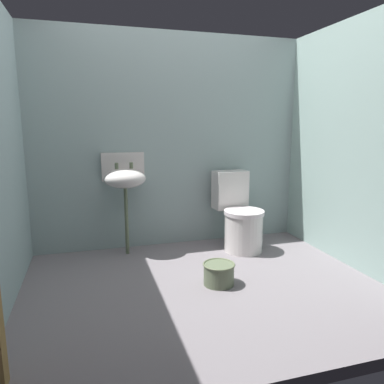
{
  "coord_description": "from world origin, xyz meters",
  "views": [
    {
      "loc": [
        -0.84,
        -2.62,
        1.27
      ],
      "look_at": [
        0.0,
        0.25,
        0.7
      ],
      "focal_mm": 33.65,
      "sensor_mm": 36.0,
      "label": 1
    }
  ],
  "objects": [
    {
      "name": "ground_plane",
      "position": [
        0.0,
        0.0,
        -0.04
      ],
      "size": [
        3.19,
        2.43,
        0.08
      ],
      "primitive_type": "cube",
      "color": "slate"
    },
    {
      "name": "wall_back",
      "position": [
        0.0,
        1.06,
        1.08
      ],
      "size": [
        3.19,
        0.1,
        2.17
      ],
      "primitive_type": "cube",
      "color": "#92A7A6",
      "rests_on": "ground"
    },
    {
      "name": "wall_right",
      "position": [
        1.45,
        0.1,
        1.08
      ],
      "size": [
        0.1,
        2.23,
        2.17
      ],
      "primitive_type": "cube",
      "color": "#90ACA5",
      "rests_on": "ground"
    },
    {
      "name": "toilet_near_wall",
      "position": [
        0.63,
        0.66,
        0.32
      ],
      "size": [
        0.44,
        0.63,
        0.78
      ],
      "rotation": [
        0.0,
        0.0,
        3.25
      ],
      "color": "silver",
      "rests_on": "ground"
    },
    {
      "name": "sink",
      "position": [
        -0.5,
        0.85,
        0.75
      ],
      "size": [
        0.42,
        0.34,
        0.99
      ],
      "color": "#5C674C",
      "rests_on": "ground"
    },
    {
      "name": "bucket",
      "position": [
        0.12,
        -0.09,
        0.09
      ],
      "size": [
        0.26,
        0.26,
        0.18
      ],
      "color": "#5C674C",
      "rests_on": "ground"
    }
  ]
}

